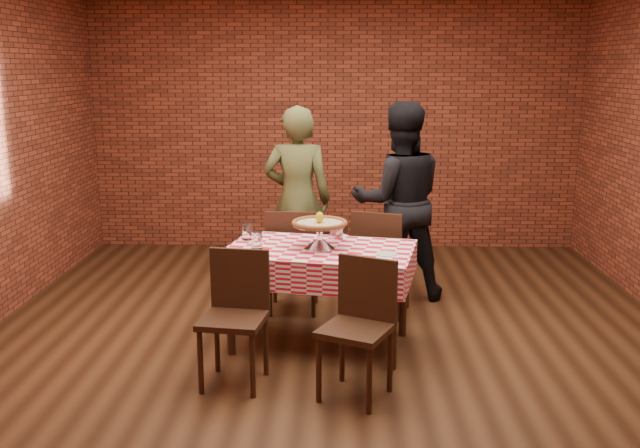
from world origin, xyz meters
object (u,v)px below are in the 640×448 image
Objects in this scene: water_glass_right at (247,232)px; chair_far_right at (382,261)px; table at (320,297)px; pizza_stand at (320,236)px; chair_near_right at (355,332)px; condiment_caddy at (339,230)px; water_glass_left at (257,240)px; chair_far_left at (293,259)px; diner_olive at (297,200)px; pizza at (320,224)px; chair_near_left at (233,321)px; diner_black at (399,201)px.

water_glass_right is 0.14× the size of chair_far_right.
table is 0.47m from pizza_stand.
condiment_caddy is at bearing 120.85° from chair_near_right.
chair_far_left is at bearing 75.39° from water_glass_left.
diner_olive is at bearing 127.93° from chair_near_right.
chair_far_left is (-0.25, 0.79, -0.39)m from pizza_stand.
pizza is at bearing 131.64° from chair_near_right.
water_glass_left is 0.77m from chair_near_left.
water_glass_left is at bearing -68.98° from water_glass_right.
chair_far_left reaches higher than table.
chair_far_right reaches higher than water_glass_left.
diner_black is (1.24, 0.94, 0.06)m from water_glass_right.
diner_olive reaches higher than water_glass_left.
water_glass_right is 0.14× the size of chair_far_left.
pizza reaches higher than water_glass_left.
water_glass_right is 0.07× the size of diner_black.
diner_black is at bearing 60.21° from pizza_stand.
pizza_stand is at bearing 53.77° from diner_black.
condiment_caddy is (0.14, 0.25, 0.46)m from table.
chair_near_left is at bearing -99.18° from condiment_caddy.
condiment_caddy is at bearing 111.10° from diner_olive.
condiment_caddy is 0.09× the size of diner_olive.
chair_far_left is at bearing 91.53° from diner_olive.
pizza_stand is 0.46× the size of chair_near_left.
table is 0.64m from water_glass_left.
pizza_stand reaches higher than table.
diner_olive is at bearing 81.21° from water_glass_left.
chair_near_right is at bearing -53.50° from water_glass_right.
water_glass_left is 0.14× the size of chair_far_left.
diner_olive reaches higher than chair_near_right.
chair_near_left is 0.50× the size of diner_black.
pizza is 1.36m from diner_black.
chair_near_right is 0.50× the size of diner_black.
chair_far_right reaches higher than chair_far_left.
diner_black is at bearing 60.08° from table.
water_glass_left is 0.85× the size of condiment_caddy.
chair_near_right is at bearing 108.12° from chair_far_left.
table is 8.97× the size of condiment_caddy.
pizza_stand is 0.46m from water_glass_left.
diner_black reaches higher than water_glass_left.
chair_near_left is at bearing 83.57° from diner_olive.
table is 0.54m from condiment_caddy.
chair_near_left is 2.13m from diner_olive.
chair_near_right is 2.32m from diner_olive.
water_glass_left is at bearing -127.82° from condiment_caddy.
chair_near_left reaches higher than table.
chair_near_left is 0.98× the size of chair_far_left.
water_glass_right reaches higher than chair_near_right.
pizza_stand is 3.18× the size of water_glass_left.
condiment_caddy is at bearing 71.71° from chair_far_right.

